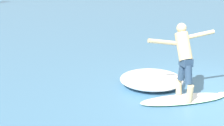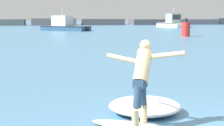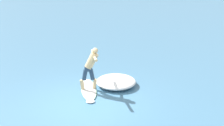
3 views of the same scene
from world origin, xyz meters
name	(u,v)px [view 3 (image 3 of 3)]	position (x,y,z in m)	size (l,w,h in m)	color
ground_plane	(85,104)	(0.00, 0.00, 0.00)	(200.00, 200.00, 0.00)	teal
surfboard	(89,90)	(-0.77, 0.79, 0.03)	(1.98, 1.62, 0.20)	white
surfer	(91,65)	(-0.74, 0.90, 0.98)	(1.31, 0.96, 1.57)	#D1B27E
wave_foam_at_tail	(116,82)	(-0.42, 1.86, 0.16)	(1.76, 1.75, 0.31)	white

